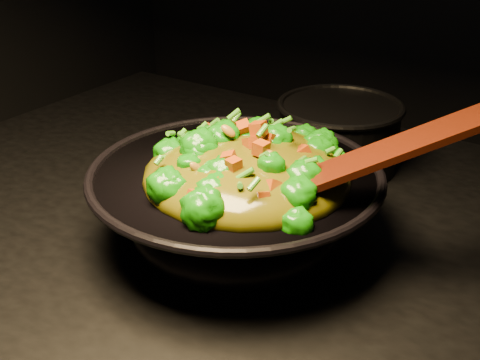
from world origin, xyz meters
The scene contains 4 objects.
wok centered at (0.02, -0.05, 0.95)m, with size 0.36×0.36×0.10m, color black, non-canonical shape.
stir_fry centered at (0.04, -0.06, 1.04)m, with size 0.25×0.25×0.09m, color #157108, non-canonical shape.
spatula centered at (0.18, -0.04, 1.05)m, with size 0.32×0.05×0.01m, color black.
back_pot centered at (0.03, 0.23, 0.95)m, with size 0.19×0.19×0.11m, color black.
Camera 1 is at (0.40, -0.61, 1.33)m, focal length 45.00 mm.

